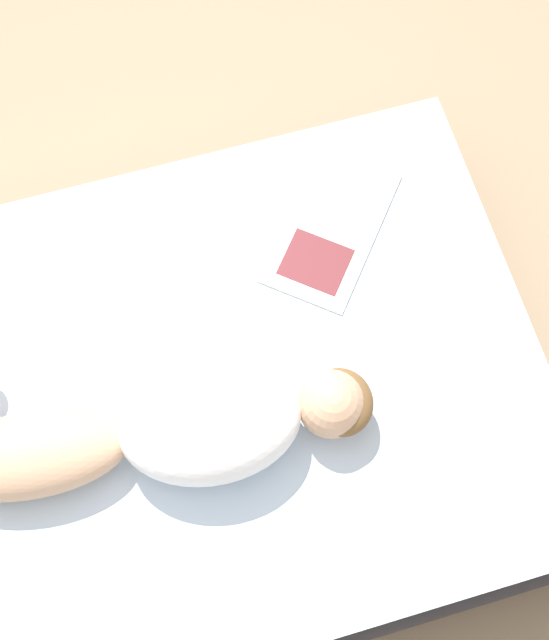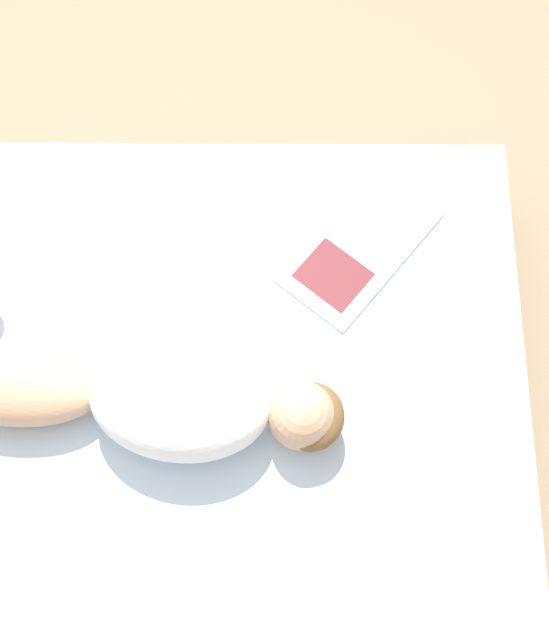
# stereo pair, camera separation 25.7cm
# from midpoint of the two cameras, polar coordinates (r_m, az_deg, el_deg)

# --- Properties ---
(ground_plane) EXTENTS (12.00, 12.00, 0.00)m
(ground_plane) POSITION_cam_midpoint_polar(r_m,az_deg,el_deg) (3.07, -9.16, -8.11)
(ground_plane) COLOR #9E8466
(bed) EXTENTS (1.56, 2.34, 0.50)m
(bed) POSITION_cam_midpoint_polar(r_m,az_deg,el_deg) (2.83, -9.91, -7.02)
(bed) COLOR #383333
(bed) RESTS_ON ground_plane
(person) EXTENTS (0.40, 1.23, 0.23)m
(person) POSITION_cam_midpoint_polar(r_m,az_deg,el_deg) (2.45, -9.37, -7.33)
(person) COLOR tan
(person) RESTS_ON bed
(open_magazine) EXTENTS (0.57, 0.53, 0.01)m
(open_magazine) POSITION_cam_midpoint_polar(r_m,az_deg,el_deg) (2.73, 0.95, 5.49)
(open_magazine) COLOR silver
(open_magazine) RESTS_ON bed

